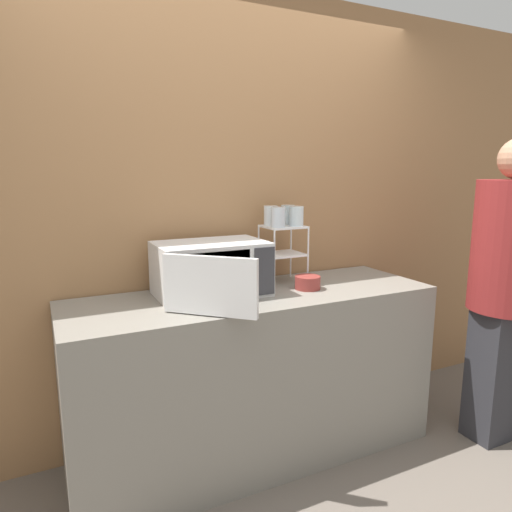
% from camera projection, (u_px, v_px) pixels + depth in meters
% --- Properties ---
extents(ground_plane, '(12.00, 12.00, 0.00)m').
position_uv_depth(ground_plane, '(282.00, 485.00, 2.34)').
color(ground_plane, '#6B6056').
extents(wall_back, '(8.00, 0.06, 2.60)m').
position_uv_depth(wall_back, '(228.00, 219.00, 2.70)').
color(wall_back, '#9E7047').
rests_on(wall_back, ground_plane).
extents(counter, '(1.99, 0.65, 0.93)m').
position_uv_depth(counter, '(255.00, 375.00, 2.54)').
color(counter, gray).
rests_on(counter, ground_plane).
extents(microwave, '(0.60, 0.69, 0.28)m').
position_uv_depth(microwave, '(211.00, 269.00, 2.38)').
color(microwave, silver).
rests_on(microwave, counter).
extents(dish_rack, '(0.23, 0.21, 0.34)m').
position_uv_depth(dish_rack, '(283.00, 242.00, 2.66)').
color(dish_rack, white).
rests_on(dish_rack, counter).
extents(glass_front_left, '(0.08, 0.08, 0.11)m').
position_uv_depth(glass_front_left, '(278.00, 217.00, 2.56)').
color(glass_front_left, silver).
rests_on(glass_front_left, dish_rack).
extents(glass_back_right, '(0.08, 0.08, 0.11)m').
position_uv_depth(glass_back_right, '(288.00, 215.00, 2.71)').
color(glass_back_right, silver).
rests_on(glass_back_right, dish_rack).
extents(glass_front_right, '(0.08, 0.08, 0.11)m').
position_uv_depth(glass_front_right, '(296.00, 216.00, 2.62)').
color(glass_front_right, silver).
rests_on(glass_front_right, dish_rack).
extents(glass_back_left, '(0.08, 0.08, 0.11)m').
position_uv_depth(glass_back_left, '(271.00, 216.00, 2.65)').
color(glass_back_left, silver).
rests_on(glass_back_left, dish_rack).
extents(bowl, '(0.14, 0.14, 0.07)m').
position_uv_depth(bowl, '(308.00, 283.00, 2.54)').
color(bowl, maroon).
rests_on(bowl, counter).
extents(person, '(0.42, 0.42, 1.76)m').
position_uv_depth(person, '(508.00, 279.00, 2.60)').
color(person, '#2D2D33').
rests_on(person, ground_plane).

